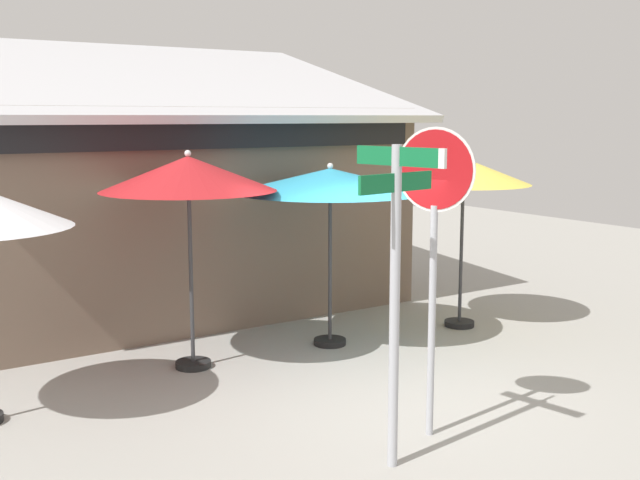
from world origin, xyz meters
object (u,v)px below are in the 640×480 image
object	(u,v)px
patio_umbrella_teal_right	(330,182)
patio_umbrella_mustard_far_right	(464,173)
patio_umbrella_crimson_center	(188,175)
stop_sign	(434,223)
street_sign_post	(396,271)

from	to	relation	value
patio_umbrella_teal_right	patio_umbrella_mustard_far_right	bearing A→B (deg)	-7.75
patio_umbrella_crimson_center	patio_umbrella_teal_right	xyz separation A→B (m)	(1.97, -0.14, -0.16)
patio_umbrella_crimson_center	patio_umbrella_teal_right	world-z (taller)	patio_umbrella_crimson_center
stop_sign	patio_umbrella_crimson_center	world-z (taller)	stop_sign
street_sign_post	patio_umbrella_mustard_far_right	distance (m)	4.94
patio_umbrella_teal_right	street_sign_post	bearing A→B (deg)	-116.12
street_sign_post	patio_umbrella_teal_right	distance (m)	3.81
patio_umbrella_crimson_center	patio_umbrella_teal_right	bearing A→B (deg)	-4.09
patio_umbrella_crimson_center	patio_umbrella_mustard_far_right	bearing A→B (deg)	-6.00
street_sign_post	patio_umbrella_teal_right	world-z (taller)	street_sign_post
patio_umbrella_mustard_far_right	patio_umbrella_teal_right	bearing A→B (deg)	172.25
stop_sign	patio_umbrella_mustard_far_right	distance (m)	4.13
patio_umbrella_teal_right	patio_umbrella_crimson_center	bearing A→B (deg)	175.91
street_sign_post	patio_umbrella_teal_right	xyz separation A→B (m)	(1.67, 3.40, 0.46)
street_sign_post	patio_umbrella_crimson_center	distance (m)	3.60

